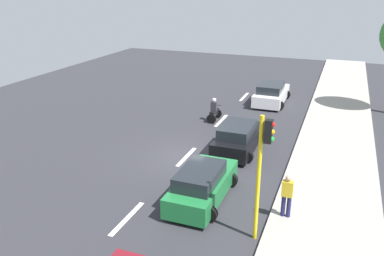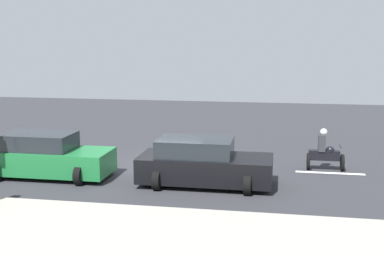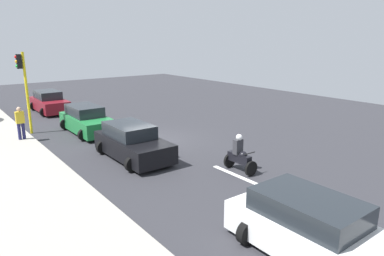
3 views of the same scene
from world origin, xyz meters
name	(u,v)px [view 3 (image 3 of 3)]	position (x,y,z in m)	size (l,w,h in m)	color
ground_plane	(155,141)	(0.00, 0.00, -0.05)	(40.00, 60.00, 0.10)	#2D2D33
sidewalk	(7,168)	(7.00, 0.00, 0.07)	(4.00, 60.00, 0.15)	#9E998E
lane_stripe_far_north	(75,106)	(0.00, -12.00, 0.01)	(0.20, 2.40, 0.01)	white
lane_stripe_north	(107,120)	(0.00, -6.00, 0.01)	(0.20, 2.40, 0.01)	white
lane_stripe_mid	(155,140)	(0.00, 0.00, 0.01)	(0.20, 2.40, 0.01)	white
lane_stripe_south	(235,175)	(0.00, 6.00, 0.01)	(0.20, 2.40, 0.01)	white
car_white	(317,232)	(2.22, 11.06, 0.71)	(2.35, 4.58, 1.52)	white
car_black	(132,143)	(2.21, 1.77, 0.71)	(2.26, 4.30, 1.52)	black
car_maroon	(49,102)	(2.17, -10.94, 0.71)	(2.15, 4.19, 1.52)	maroon
car_green	(87,120)	(2.17, -3.71, 0.71)	(2.16, 4.36, 1.52)	#1E7238
motorcycle	(240,156)	(-0.42, 5.82, 0.64)	(0.60, 1.30, 1.53)	black
pedestrian_near_signal	(20,122)	(5.55, -3.92, 1.06)	(0.40, 0.24, 1.69)	#1E1E4C
traffic_light_corner	(24,81)	(4.85, -5.45, 2.93)	(0.49, 0.24, 4.50)	yellow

